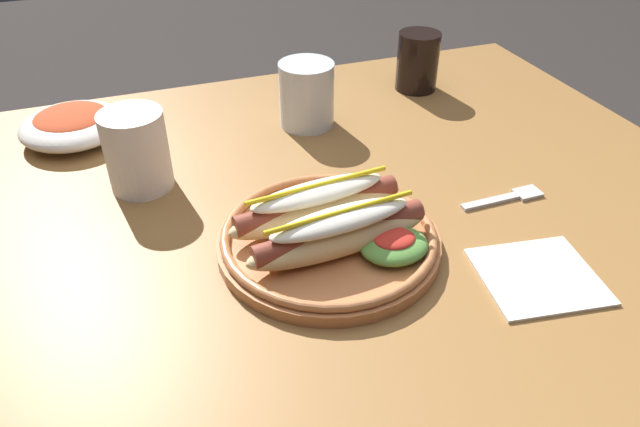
# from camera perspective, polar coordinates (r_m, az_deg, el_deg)

# --- Properties ---
(dining_table) EXTENTS (1.14, 0.87, 0.74)m
(dining_table) POSITION_cam_1_polar(r_m,az_deg,el_deg) (0.87, -0.22, -4.50)
(dining_table) COLOR olive
(dining_table) RESTS_ON ground_plane
(hot_dog_plate) EXTENTS (0.27, 0.27, 0.08)m
(hot_dog_plate) POSITION_cam_1_polar(r_m,az_deg,el_deg) (0.70, 1.10, -1.68)
(hot_dog_plate) COLOR #B77042
(hot_dog_plate) RESTS_ON dining_table
(fork) EXTENTS (0.12, 0.03, 0.00)m
(fork) POSITION_cam_1_polar(r_m,az_deg,el_deg) (0.84, 17.69, 1.48)
(fork) COLOR silver
(fork) RESTS_ON dining_table
(soda_cup) EXTENTS (0.08, 0.08, 0.10)m
(soda_cup) POSITION_cam_1_polar(r_m,az_deg,el_deg) (1.11, 9.40, 14.28)
(soda_cup) COLOR black
(soda_cup) RESTS_ON dining_table
(water_cup) EXTENTS (0.09, 0.09, 0.10)m
(water_cup) POSITION_cam_1_polar(r_m,az_deg,el_deg) (0.97, -1.31, 11.40)
(water_cup) COLOR silver
(water_cup) RESTS_ON dining_table
(extra_cup) EXTENTS (0.09, 0.09, 0.11)m
(extra_cup) POSITION_cam_1_polar(r_m,az_deg,el_deg) (0.84, -17.27, 5.80)
(extra_cup) COLOR white
(extra_cup) RESTS_ON dining_table
(side_bowl) EXTENTS (0.16, 0.16, 0.05)m
(side_bowl) POSITION_cam_1_polar(r_m,az_deg,el_deg) (1.01, -22.77, 7.97)
(side_bowl) COLOR silver
(side_bowl) RESTS_ON dining_table
(napkin) EXTENTS (0.15, 0.14, 0.00)m
(napkin) POSITION_cam_1_polar(r_m,az_deg,el_deg) (0.72, 20.28, -5.70)
(napkin) COLOR white
(napkin) RESTS_ON dining_table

